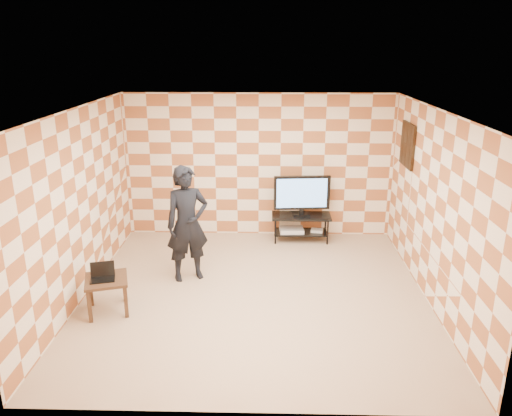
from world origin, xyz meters
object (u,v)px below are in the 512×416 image
Objects in this scene: side_table at (107,284)px; person at (187,224)px; tv_stand at (301,222)px; tv at (302,194)px.

side_table is 0.38× the size of person.
tv_stand is at bearing 43.82° from side_table.
tv is 3.93m from side_table.
person is at bearing 48.10° from side_table.
tv_stand and side_table have the same top height.
side_table is (-2.82, -2.70, -0.51)m from tv.
tv is (-0.00, -0.00, 0.55)m from tv_stand.
tv is at bearing -95.10° from tv_stand.
person is (0.96, 1.07, 0.50)m from side_table.
side_table is at bearing -136.21° from tv.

